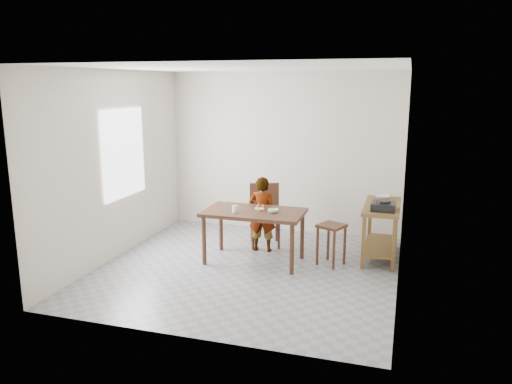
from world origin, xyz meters
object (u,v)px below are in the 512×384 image
(stool, at_px, (331,245))
(prep_counter, at_px, (381,231))
(dining_chair, at_px, (265,216))
(child, at_px, (262,214))
(dining_table, at_px, (254,236))

(stool, bearing_deg, prep_counter, 37.95)
(dining_chair, bearing_deg, child, -103.78)
(prep_counter, bearing_deg, child, -173.03)
(dining_chair, bearing_deg, stool, -45.86)
(dining_table, relative_size, dining_chair, 1.45)
(child, xyz_separation_m, dining_chair, (-0.03, 0.26, -0.09))
(child, bearing_deg, prep_counter, -177.61)
(dining_table, distance_m, prep_counter, 1.86)
(dining_table, relative_size, stool, 2.39)
(dining_table, bearing_deg, dining_chair, 93.76)
(prep_counter, distance_m, stool, 0.83)
(dining_chair, relative_size, stool, 1.64)
(dining_chair, distance_m, stool, 1.26)
(dining_table, height_order, dining_chair, dining_chair)
(dining_chair, bearing_deg, dining_table, -106.08)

